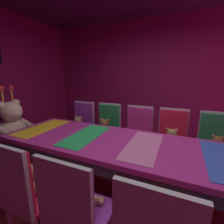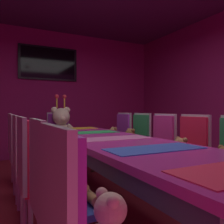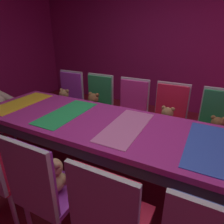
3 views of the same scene
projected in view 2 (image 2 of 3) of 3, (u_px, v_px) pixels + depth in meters
The scene contains 24 objects.
ground_plane at pixel (113, 210), 2.44m from camera, with size 7.90×7.90×0.00m, color maroon.
wall_back at pixel (48, 93), 5.28m from camera, with size 5.20×0.12×2.80m, color #8C1959.
banquet_table at pixel (113, 147), 2.44m from camera, with size 0.90×3.34×0.75m.
chair_left_1 at pixel (51, 185), 1.39m from camera, with size 0.42×0.41×0.98m.
teddy_left_1 at pixel (74, 183), 1.46m from camera, with size 0.24×0.31×0.30m.
chair_left_2 at pixel (32, 167), 1.83m from camera, with size 0.42×0.41×0.98m.
teddy_left_2 at pixel (51, 168), 1.90m from camera, with size 0.21×0.27×0.26m.
chair_left_3 at pixel (24, 155), 2.31m from camera, with size 0.42×0.41×0.98m.
teddy_left_3 at pixel (39, 156), 2.37m from camera, with size 0.23×0.29×0.27m.
chair_left_4 at pixel (19, 148), 2.75m from camera, with size 0.42×0.41×0.98m.
teddy_left_4 at pixel (32, 149), 2.81m from camera, with size 0.22×0.29×0.27m.
chair_left_5 at pixel (16, 142), 3.26m from camera, with size 0.42×0.41×0.98m.
teddy_left_5 at pixel (27, 141), 3.33m from camera, with size 0.26×0.34×0.32m.
teddy_right_1 at pixel (224, 163), 2.05m from camera, with size 0.22×0.29×0.27m.
chair_right_2 at pixel (190, 150), 2.59m from camera, with size 0.42×0.41×0.98m.
teddy_right_2 at pixel (180, 153), 2.53m from camera, with size 0.23×0.30×0.29m.
chair_right_3 at pixel (160, 144), 3.04m from camera, with size 0.42×0.41×0.98m.
chair_right_4 at pixel (138, 139), 3.53m from camera, with size 0.42×0.41×0.98m.
teddy_right_4 at pixel (130, 140), 3.46m from camera, with size 0.25×0.32×0.30m.
chair_right_5 at pixel (121, 136), 3.98m from camera, with size 0.42×0.41×0.98m.
teddy_right_5 at pixel (113, 137), 3.92m from camera, with size 0.24×0.31×0.29m.
throne_chair at pixel (59, 133), 4.41m from camera, with size 0.41×0.42×0.98m.
king_teddy_bear at pixel (61, 127), 4.26m from camera, with size 0.66×0.51×0.85m.
wall_tv at pixel (49, 63), 5.19m from camera, with size 1.26×0.06×0.73m.
Camera 2 is at (-1.11, -2.17, 1.04)m, focal length 38.03 mm.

